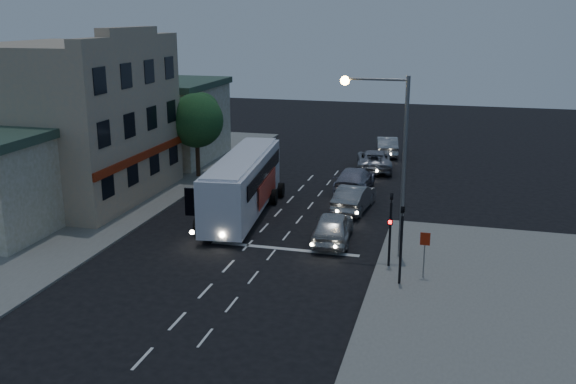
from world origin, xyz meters
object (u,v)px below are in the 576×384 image
(car_suv, at_px, (333,227))
(street_tree, at_px, (196,118))
(car_sedan_c, at_px, (374,160))
(regulatory_sign, at_px, (425,247))
(traffic_signal_side, at_px, (402,235))
(car_sedan_a, at_px, (354,198))
(car_sedan_b, at_px, (354,179))
(car_extra, at_px, (387,146))
(traffic_signal_main, at_px, (391,221))
(streetlight, at_px, (391,146))
(tour_bus, at_px, (243,183))

(car_suv, distance_m, street_tree, 17.17)
(car_sedan_c, bearing_deg, regulatory_sign, 94.77)
(traffic_signal_side, distance_m, regulatory_sign, 1.61)
(car_suv, xyz_separation_m, car_sedan_c, (0.01, 16.97, -0.03))
(car_sedan_a, distance_m, car_sedan_c, 11.01)
(car_sedan_b, height_order, car_extra, car_extra)
(traffic_signal_main, bearing_deg, car_suv, 137.92)
(car_sedan_c, relative_size, traffic_signal_main, 1.40)
(traffic_signal_main, relative_size, streetlight, 0.46)
(tour_bus, distance_m, streetlight, 11.25)
(car_extra, xyz_separation_m, streetlight, (2.73, -24.32, 4.92))
(tour_bus, height_order, car_suv, tour_bus)
(car_sedan_a, bearing_deg, traffic_signal_side, 115.08)
(car_suv, bearing_deg, car_sedan_b, -91.46)
(car_extra, bearing_deg, tour_bus, 62.05)
(car_sedan_c, height_order, car_extra, car_extra)
(regulatory_sign, bearing_deg, traffic_signal_side, -136.08)
(tour_bus, xyz_separation_m, regulatory_sign, (11.29, -7.47, -0.39))
(car_sedan_b, relative_size, regulatory_sign, 2.52)
(car_extra, height_order, street_tree, street_tree)
(car_extra, xyz_separation_m, traffic_signal_main, (2.98, -25.74, 1.61))
(car_suv, bearing_deg, streetlight, 148.34)
(traffic_signal_main, relative_size, traffic_signal_side, 1.00)
(car_sedan_b, distance_m, car_sedan_c, 6.38)
(traffic_signal_main, xyz_separation_m, regulatory_sign, (1.70, -1.01, -0.82))
(car_suv, height_order, car_extra, car_suv)
(car_sedan_c, relative_size, regulatory_sign, 2.61)
(car_sedan_c, relative_size, traffic_signal_side, 1.40)
(car_sedan_c, bearing_deg, car_suv, 81.26)
(car_sedan_b, xyz_separation_m, traffic_signal_main, (3.87, -13.63, 1.62))
(tour_bus, xyz_separation_m, car_sedan_a, (6.44, 2.53, -1.18))
(car_extra, bearing_deg, car_suv, 80.05)
(tour_bus, xyz_separation_m, streetlight, (9.34, -5.03, 3.75))
(tour_bus, xyz_separation_m, car_extra, (6.61, 19.29, -1.17))
(car_extra, height_order, traffic_signal_main, traffic_signal_main)
(car_sedan_b, xyz_separation_m, traffic_signal_side, (4.57, -15.61, 1.62))
(traffic_signal_side, xyz_separation_m, street_tree, (-16.51, 16.22, 2.08))
(regulatory_sign, relative_size, street_tree, 0.35)
(car_extra, distance_m, streetlight, 24.96)
(traffic_signal_main, bearing_deg, car_sedan_b, 105.86)
(car_suv, xyz_separation_m, car_sedan_a, (0.19, 5.96, -0.02))
(car_sedan_a, bearing_deg, streetlight, 116.69)
(car_sedan_b, xyz_separation_m, streetlight, (3.62, -12.21, 4.93))
(car_sedan_b, bearing_deg, car_extra, -92.73)
(car_sedan_a, height_order, car_sedan_c, car_sedan_a)
(car_sedan_a, relative_size, regulatory_sign, 2.24)
(car_sedan_a, height_order, car_sedan_b, car_sedan_a)
(car_sedan_b, distance_m, traffic_signal_side, 16.34)
(car_suv, relative_size, car_sedan_b, 0.88)
(traffic_signal_side, height_order, street_tree, street_tree)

